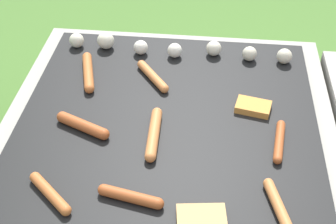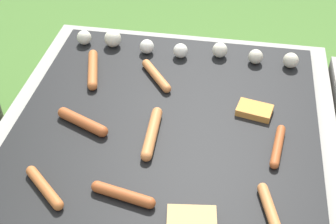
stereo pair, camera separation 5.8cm
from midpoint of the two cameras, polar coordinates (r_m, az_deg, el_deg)
ground_plane at (r=1.58m, az=-1.08°, el=-12.67°), size 14.00×14.00×0.00m
grill at (r=1.41m, az=-1.19°, el=-7.43°), size 0.90×0.90×0.44m
sausage_front_left at (r=1.19m, az=-3.16°, el=-2.77°), size 0.03×0.19×0.03m
sausage_back_left at (r=1.20m, az=12.07°, el=-3.55°), size 0.04×0.15×0.02m
sausage_back_right at (r=1.24m, az=-11.69°, el=-1.64°), size 0.15×0.08×0.03m
sausage_front_center at (r=1.06m, az=11.78°, el=-11.30°), size 0.06×0.15×0.02m
sausage_mid_left at (r=1.38m, az=-3.10°, el=4.38°), size 0.11×0.14×0.03m
sausage_front_right at (r=1.06m, az=-6.19°, el=-10.25°), size 0.15×0.05×0.03m
sausage_back_center at (r=1.10m, az=-15.69°, el=-9.55°), size 0.12×0.11×0.02m
sausage_mid_right at (r=1.42m, az=-10.88°, el=4.78°), size 0.07×0.18×0.03m
bread_slice_left at (r=1.29m, az=9.08°, el=0.60°), size 0.10×0.08×0.02m
bread_slice_right at (r=1.02m, az=2.43°, el=-12.84°), size 0.11×0.08×0.02m
mushroom_row at (r=1.49m, az=-0.79°, el=7.87°), size 0.71×0.08×0.05m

